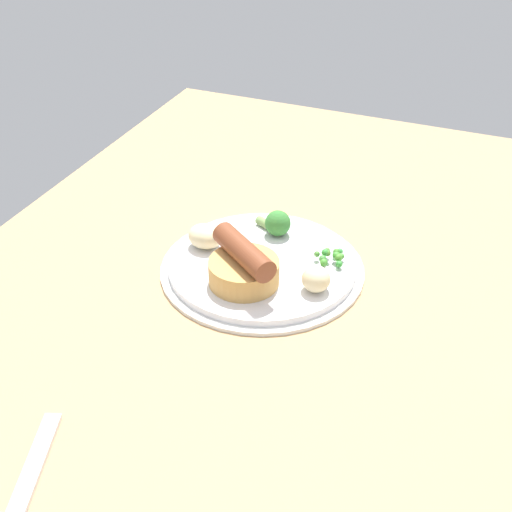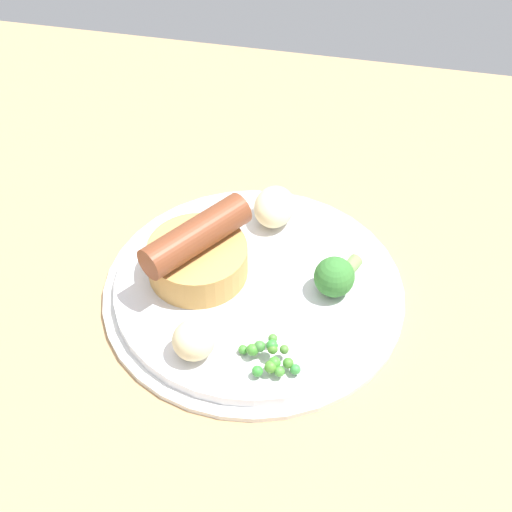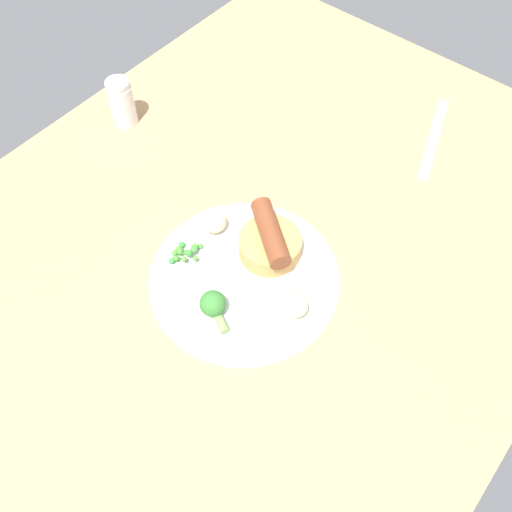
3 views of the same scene
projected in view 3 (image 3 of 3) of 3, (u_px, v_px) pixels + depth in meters
dining_table at (242, 259)px, 79.31cm from camera, size 110.00×80.00×3.00cm
dinner_plate at (244, 277)px, 75.20cm from camera, size 25.25×25.25×1.40cm
sausage_pudding at (270, 242)px, 74.56cm from camera, size 8.36×9.55×5.72cm
pea_pile at (185, 252)px, 75.32cm from camera, size 5.07×3.84×1.83cm
broccoli_floret_near at (214, 305)px, 70.09cm from camera, size 3.75×5.27×3.36cm
potato_chunk_1 at (292, 303)px, 70.29cm from camera, size 3.67×4.48×3.11cm
potato_chunk_2 at (213, 222)px, 77.26cm from camera, size 3.66×3.71×3.12cm
fork at (434, 138)px, 89.83cm from camera, size 17.52×7.46×0.60cm
salt_shaker at (122, 102)px, 89.27cm from camera, size 3.95×3.95×7.78cm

